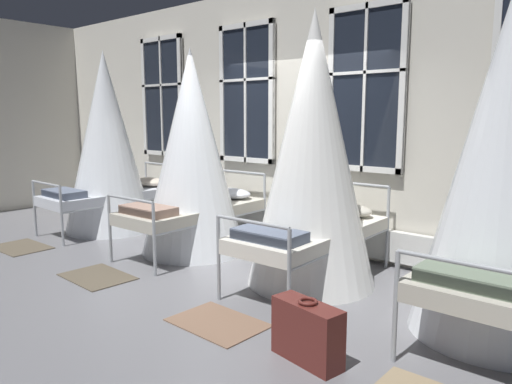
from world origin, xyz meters
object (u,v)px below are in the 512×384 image
(cot_first, at_px, (107,145))
(cot_fourth, at_px, (506,166))
(cot_second, at_px, (192,156))
(suitcase_dark, at_px, (307,332))
(cot_third, at_px, (313,155))

(cot_first, relative_size, cot_fourth, 0.96)
(cot_second, relative_size, cot_fourth, 0.91)
(cot_fourth, relative_size, suitcase_dark, 4.85)
(cot_third, bearing_deg, cot_fourth, -92.73)
(cot_first, height_order, suitcase_dark, cot_first)
(cot_fourth, height_order, suitcase_dark, cot_fourth)
(cot_first, relative_size, cot_third, 0.97)
(cot_third, relative_size, suitcase_dark, 4.81)
(cot_first, bearing_deg, suitcase_dark, -105.56)
(cot_second, bearing_deg, suitcase_dark, -118.84)
(suitcase_dark, bearing_deg, cot_second, 163.02)
(cot_second, height_order, cot_third, cot_third)
(cot_first, height_order, cot_fourth, cot_fourth)
(cot_second, xyz_separation_m, suitcase_dark, (2.80, -1.45, -1.03))
(cot_second, height_order, suitcase_dark, cot_second)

